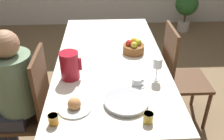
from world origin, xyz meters
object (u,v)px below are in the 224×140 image
object	(u,v)px
red_pitcher	(70,65)
bread_plate	(75,106)
jam_jar_amber	(148,117)
jam_jar_red	(53,119)
potted_plant	(186,7)
chair_person_side	(30,108)
teacup_near_person	(137,82)
serving_tray	(126,102)
fruit_bowl	(134,47)
person_seated	(12,91)
chair_opposite	(179,75)
wine_glass_water	(158,64)

from	to	relation	value
red_pitcher	bread_plate	world-z (taller)	red_pitcher
jam_jar_amber	jam_jar_red	xyz separation A→B (m)	(-0.58, 0.01, 0.00)
jam_jar_red	potted_plant	world-z (taller)	jam_jar_red
chair_person_side	teacup_near_person	size ratio (longest dim) A/B	7.68
bread_plate	jam_jar_red	world-z (taller)	bread_plate
serving_tray	chair_person_side	bearing A→B (deg)	162.75
jam_jar_red	fruit_bowl	distance (m)	1.10
teacup_near_person	serving_tray	distance (m)	0.24
teacup_near_person	bread_plate	xyz separation A→B (m)	(-0.45, -0.25, -0.00)
chair_person_side	person_seated	world-z (taller)	person_seated
serving_tray	jam_jar_red	world-z (taller)	jam_jar_red
chair_opposite	potted_plant	xyz separation A→B (m)	(0.80, 2.33, -0.07)
jam_jar_amber	potted_plant	distance (m)	3.43
red_pitcher	serving_tray	bearing A→B (deg)	-40.01
serving_tray	bread_plate	size ratio (longest dim) A/B	1.38
wine_glass_water	jam_jar_red	distance (m)	0.86
serving_tray	fruit_bowl	size ratio (longest dim) A/B	1.56
chair_person_side	wine_glass_water	size ratio (longest dim) A/B	5.38
person_seated	wine_glass_water	size ratio (longest dim) A/B	6.41
person_seated	fruit_bowl	size ratio (longest dim) A/B	6.10
wine_glass_water	jam_jar_red	bearing A→B (deg)	-147.68
chair_person_side	potted_plant	xyz separation A→B (m)	(2.11, 2.76, -0.07)
person_seated	serving_tray	world-z (taller)	person_seated
person_seated	jam_jar_red	world-z (taller)	person_seated
person_seated	fruit_bowl	xyz separation A→B (m)	(0.97, 0.54, 0.07)
teacup_near_person	bread_plate	distance (m)	0.51
serving_tray	fruit_bowl	bearing A→B (deg)	79.27
chair_person_side	potted_plant	world-z (taller)	chair_person_side
person_seated	potted_plant	xyz separation A→B (m)	(2.21, 2.78, -0.26)
bread_plate	jam_jar_amber	world-z (taller)	bread_plate
bread_plate	chair_person_side	bearing A→B (deg)	145.66
chair_person_side	serving_tray	xyz separation A→B (m)	(0.73, -0.23, 0.22)
bread_plate	serving_tray	bearing A→B (deg)	6.26
chair_person_side	jam_jar_red	world-z (taller)	chair_person_side
person_seated	potted_plant	world-z (taller)	person_seated
jam_jar_amber	jam_jar_red	size ratio (longest dim) A/B	1.00
person_seated	red_pitcher	size ratio (longest dim) A/B	5.42
teacup_near_person	potted_plant	bearing A→B (deg)	65.25
red_pitcher	potted_plant	bearing A→B (deg)	55.99
person_seated	jam_jar_amber	distance (m)	1.02
red_pitcher	chair_opposite	bearing A→B (deg)	17.75
bread_plate	jam_jar_amber	distance (m)	0.49
person_seated	fruit_bowl	bearing A→B (deg)	-60.94
person_seated	teacup_near_person	world-z (taller)	person_seated
person_seated	potted_plant	distance (m)	3.56
chair_opposite	jam_jar_amber	bearing A→B (deg)	-28.66
wine_glass_water	bread_plate	distance (m)	0.70
chair_person_side	jam_jar_red	bearing A→B (deg)	-145.80
wine_glass_water	potted_plant	world-z (taller)	wine_glass_water
red_pitcher	wine_glass_water	xyz separation A→B (m)	(0.67, -0.06, 0.03)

